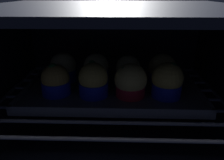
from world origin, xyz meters
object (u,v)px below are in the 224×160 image
Objects in this scene: muffin_row0_col0 at (56,81)px; muffin_row1_col2 at (128,70)px; muffin_row1_col0 at (63,68)px; muffin_row0_col1 at (93,81)px; muffin_row1_col3 at (162,69)px; muffin_row0_col3 at (167,81)px; muffin_row1_col1 at (96,69)px; baking_tray at (112,89)px; muffin_row0_col2 at (130,82)px.

muffin_row1_col2 is at bearing 25.36° from muffin_row0_col0.
muffin_row1_col0 reaches higher than muffin_row1_col2.
muffin_row0_col0 is 8.33cm from muffin_row1_col0.
muffin_row0_col1 is (9.13, -0.56, 0.38)cm from muffin_row0_col0.
muffin_row1_col3 is (26.91, 0.45, -0.16)cm from muffin_row1_col0.
muffin_row1_col0 is at bearing 136.10° from muffin_row0_col1.
muffin_row0_col1 is 1.08× the size of muffin_row1_col3.
muffin_row1_col2 is at bearing 134.71° from muffin_row0_col3.
muffin_row1_col1 is at bearing -0.06° from muffin_row1_col0.
muffin_row0_col0 is at bearing -161.87° from muffin_row1_col3.
muffin_row1_col1 is (-17.43, 8.88, -0.37)cm from muffin_row0_col3.
muffin_row0_col1 is 19.99cm from muffin_row1_col3.
muffin_row1_col0 is 17.66cm from muffin_row1_col2.
baking_tray is at bearing 48.30° from muffin_row0_col1.
muffin_row1_col0 is at bearing -179.04° from muffin_row1_col3.
muffin_row0_col2 reaches higher than muffin_row1_col1.
muffin_row1_col1 is (9.02, -0.01, -0.05)cm from muffin_row1_col0.
muffin_row0_col1 is 12.25cm from muffin_row1_col2.
muffin_row1_col0 reaches higher than muffin_row1_col3.
muffin_row1_col3 is at bearing 2.83° from muffin_row1_col2.
baking_tray is at bearing 159.89° from muffin_row0_col3.
muffin_row0_col3 is at bearing -45.29° from muffin_row1_col2.
muffin_row1_col1 is at bearing -179.99° from muffin_row1_col2.
muffin_row0_col3 is 27.90cm from muffin_row1_col0.
muffin_row0_col3 is at bearing -20.11° from baking_tray.
muffin_row0_col3 is 19.56cm from muffin_row1_col1.
baking_tray is at bearing -17.07° from muffin_row1_col0.
muffin_row0_col0 is 0.97× the size of muffin_row0_col2.
muffin_row1_col1 is 8.64cm from muffin_row1_col2.
muffin_row0_col2 is 0.95× the size of muffin_row0_col3.
muffin_row1_col3 is at bearing 87.19° from muffin_row0_col3.
muffin_row0_col3 is (8.50, -0.02, 0.33)cm from muffin_row0_col2.
muffin_row1_col1 reaches higher than baking_tray.
muffin_row0_col2 is 20.02cm from muffin_row1_col0.
muffin_row0_col2 is at bearing 179.85° from muffin_row0_col3.
muffin_row1_col3 is (13.44, 4.58, 3.89)cm from baking_tray.
muffin_row0_col1 is 17.22cm from muffin_row0_col3.
baking_tray is 7.26cm from muffin_row1_col1.
muffin_row1_col0 is (-26.45, 8.89, -0.32)cm from muffin_row0_col3.
muffin_row0_col0 is at bearing 176.50° from muffin_row0_col1.
muffin_row0_col0 is 9.15cm from muffin_row0_col1.
baking_tray is 5.91× the size of muffin_row1_col2.
muffin_row0_col2 is (17.85, -0.54, 0.25)cm from muffin_row0_col0.
muffin_row1_col3 is (0.46, 9.34, -0.48)cm from muffin_row0_col3.
muffin_row0_col3 is 1.06× the size of muffin_row1_col0.
muffin_row1_col0 reaches higher than muffin_row1_col1.
muffin_row1_col0 is 9.02cm from muffin_row1_col1.
muffin_row1_col2 is at bearing 46.50° from muffin_row0_col1.
muffin_row0_col3 is (12.98, -4.75, 4.37)cm from baking_tray.
muffin_row1_col1 is (-0.21, 8.88, -0.18)cm from muffin_row0_col1.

